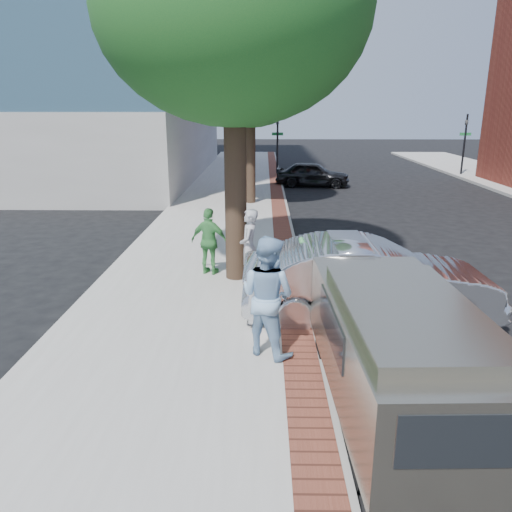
{
  "coord_description": "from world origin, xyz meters",
  "views": [
    {
      "loc": [
        0.07,
        -9.81,
        4.2
      ],
      "look_at": [
        -0.09,
        0.21,
        1.2
      ],
      "focal_mm": 35.0,
      "sensor_mm": 36.0,
      "label": 1
    }
  ],
  "objects_px": {
    "person_green": "(210,241)",
    "bg_car": "(313,174)",
    "parking_meter": "(301,258)",
    "person_gray": "(249,247)",
    "person_officer": "(267,296)",
    "van": "(395,344)",
    "sedan_silver": "(368,281)"
  },
  "relations": [
    {
      "from": "van",
      "to": "bg_car",
      "type": "bearing_deg",
      "value": 85.98
    },
    {
      "from": "sedan_silver",
      "to": "person_officer",
      "type": "bearing_deg",
      "value": 130.18
    },
    {
      "from": "sedan_silver",
      "to": "bg_car",
      "type": "distance_m",
      "value": 17.96
    },
    {
      "from": "person_officer",
      "to": "parking_meter",
      "type": "bearing_deg",
      "value": -73.04
    },
    {
      "from": "parking_meter",
      "to": "van",
      "type": "xyz_separation_m",
      "value": [
        1.1,
        -3.43,
        -0.24
      ]
    },
    {
      "from": "person_green",
      "to": "sedan_silver",
      "type": "xyz_separation_m",
      "value": [
        3.46,
        -2.44,
        -0.15
      ]
    },
    {
      "from": "sedan_silver",
      "to": "van",
      "type": "relative_size",
      "value": 1.05
    },
    {
      "from": "person_gray",
      "to": "bg_car",
      "type": "xyz_separation_m",
      "value": [
        3.01,
        16.23,
        -0.37
      ]
    },
    {
      "from": "person_green",
      "to": "bg_car",
      "type": "bearing_deg",
      "value": -85.97
    },
    {
      "from": "parking_meter",
      "to": "sedan_silver",
      "type": "relative_size",
      "value": 0.29
    },
    {
      "from": "person_gray",
      "to": "van",
      "type": "xyz_separation_m",
      "value": [
        2.22,
        -4.79,
        -0.08
      ]
    },
    {
      "from": "person_officer",
      "to": "sedan_silver",
      "type": "relative_size",
      "value": 0.41
    },
    {
      "from": "parking_meter",
      "to": "person_gray",
      "type": "bearing_deg",
      "value": 129.54
    },
    {
      "from": "person_officer",
      "to": "person_gray",
      "type": "bearing_deg",
      "value": -47.95
    },
    {
      "from": "bg_car",
      "to": "van",
      "type": "height_order",
      "value": "van"
    },
    {
      "from": "bg_car",
      "to": "person_green",
      "type": "bearing_deg",
      "value": 173.45
    },
    {
      "from": "sedan_silver",
      "to": "bg_car",
      "type": "relative_size",
      "value": 1.27
    },
    {
      "from": "person_green",
      "to": "parking_meter",
      "type": "bearing_deg",
      "value": 154.31
    },
    {
      "from": "bg_car",
      "to": "van",
      "type": "distance_m",
      "value": 21.03
    },
    {
      "from": "parking_meter",
      "to": "person_officer",
      "type": "relative_size",
      "value": 0.72
    },
    {
      "from": "parking_meter",
      "to": "person_gray",
      "type": "distance_m",
      "value": 1.77
    },
    {
      "from": "van",
      "to": "person_green",
      "type": "bearing_deg",
      "value": 118.5
    },
    {
      "from": "person_gray",
      "to": "sedan_silver",
      "type": "xyz_separation_m",
      "value": [
        2.46,
        -1.73,
        -0.21
      ]
    },
    {
      "from": "bg_car",
      "to": "person_gray",
      "type": "bearing_deg",
      "value": 177.45
    },
    {
      "from": "sedan_silver",
      "to": "bg_car",
      "type": "height_order",
      "value": "sedan_silver"
    },
    {
      "from": "person_green",
      "to": "bg_car",
      "type": "distance_m",
      "value": 16.03
    },
    {
      "from": "person_officer",
      "to": "person_green",
      "type": "relative_size",
      "value": 1.23
    },
    {
      "from": "person_officer",
      "to": "sedan_silver",
      "type": "height_order",
      "value": "person_officer"
    },
    {
      "from": "person_officer",
      "to": "van",
      "type": "relative_size",
      "value": 0.42
    },
    {
      "from": "bg_car",
      "to": "van",
      "type": "relative_size",
      "value": 0.82
    },
    {
      "from": "parking_meter",
      "to": "van",
      "type": "height_order",
      "value": "van"
    },
    {
      "from": "person_green",
      "to": "sedan_silver",
      "type": "bearing_deg",
      "value": 163.4
    }
  ]
}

